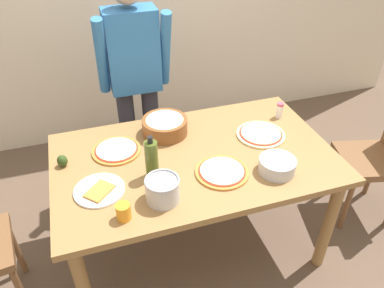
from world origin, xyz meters
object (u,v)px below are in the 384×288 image
salt_shaker (280,110)px  avocado (62,161)px  dining_table (195,168)px  mixing_bowl_steel (277,166)px  pizza_cooked_on_tray (222,172)px  cup_orange (123,212)px  popcorn_bowl (165,125)px  plate_with_slice (99,190)px  chair_wooden_right (383,152)px  steel_pot (162,189)px  pizza_second_cooked (116,150)px  pizza_raw_on_board (261,134)px  olive_oil_bottle (152,159)px  person_cook (135,76)px

salt_shaker → avocado: (-1.38, -0.09, -0.02)m
dining_table → mixing_bowl_steel: mixing_bowl_steel is taller
pizza_cooked_on_tray → avocado: size_ratio=4.15×
dining_table → cup_orange: (-0.47, -0.35, 0.13)m
pizza_cooked_on_tray → popcorn_bowl: size_ratio=1.04×
dining_table → popcorn_bowl: popcorn_bowl is taller
salt_shaker → avocado: salt_shaker is taller
dining_table → avocado: (-0.72, 0.14, 0.13)m
plate_with_slice → mixing_bowl_steel: mixing_bowl_steel is taller
dining_table → pizza_cooked_on_tray: bearing=-63.8°
chair_wooden_right → steel_pot: bearing=-172.7°
pizza_second_cooked → steel_pot: steel_pot is taller
dining_table → cup_orange: bearing=-142.9°
cup_orange → avocado: bearing=117.5°
dining_table → salt_shaker: salt_shaker is taller
pizza_raw_on_board → avocado: size_ratio=4.29×
chair_wooden_right → salt_shaker: size_ratio=8.96×
plate_with_slice → popcorn_bowl: size_ratio=0.93×
dining_table → chair_wooden_right: (1.32, -0.08, -0.13)m
mixing_bowl_steel → salt_shaker: 0.57m
dining_table → steel_pot: bearing=-132.3°
dining_table → pizza_second_cooked: 0.47m
dining_table → olive_oil_bottle: (-0.27, -0.10, 0.20)m
person_cook → chair_wooden_right: 1.77m
popcorn_bowl → cup_orange: 0.73m
pizza_second_cooked → olive_oil_bottle: bearing=-61.4°
popcorn_bowl → salt_shaker: size_ratio=2.64×
steel_pot → chair_wooden_right: bearing=7.3°
dining_table → salt_shaker: size_ratio=15.09×
person_cook → popcorn_bowl: 0.50m
pizza_cooked_on_tray → cup_orange: 0.58m
chair_wooden_right → pizza_second_cooked: 1.78m
popcorn_bowl → avocado: bearing=-167.3°
pizza_raw_on_board → avocado: 1.18m
person_cook → pizza_cooked_on_tray: (0.28, -0.95, -0.17)m
popcorn_bowl → avocado: 0.64m
avocado → salt_shaker: bearing=3.6°
person_cook → chair_wooden_right: (1.50, -0.84, -0.40)m
person_cook → pizza_second_cooked: person_cook is taller
pizza_raw_on_board → mixing_bowl_steel: size_ratio=1.50×
pizza_second_cooked → cup_orange: size_ratio=3.34×
person_cook → salt_shaker: size_ratio=15.28×
chair_wooden_right → dining_table: bearing=176.4°
popcorn_bowl → olive_oil_bottle: olive_oil_bottle is taller
pizza_raw_on_board → avocado: bearing=176.7°
olive_oil_bottle → plate_with_slice: bearing=-173.1°
cup_orange → pizza_raw_on_board: bearing=24.8°
salt_shaker → avocado: 1.39m
chair_wooden_right → salt_shaker: 0.78m
avocado → popcorn_bowl: bearing=12.7°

